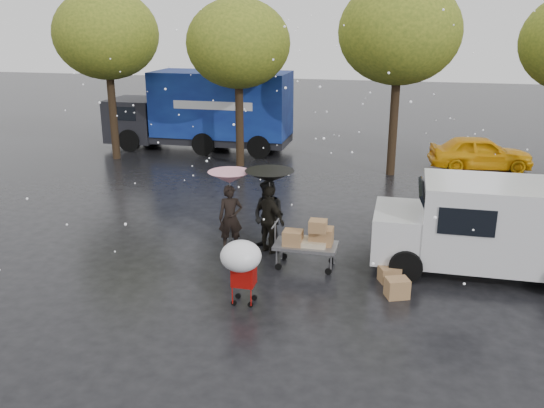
% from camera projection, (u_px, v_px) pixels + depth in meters
% --- Properties ---
extents(ground, '(90.00, 90.00, 0.00)m').
position_uv_depth(ground, '(265.00, 276.00, 13.40)').
color(ground, black).
rests_on(ground, ground).
extents(person_pink, '(0.72, 0.59, 1.71)m').
position_uv_depth(person_pink, '(231.00, 218.00, 14.72)').
color(person_pink, black).
rests_on(person_pink, ground).
extents(person_middle, '(1.09, 0.98, 1.83)m').
position_uv_depth(person_middle, '(269.00, 216.00, 14.65)').
color(person_middle, black).
rests_on(person_middle, ground).
extents(person_black, '(1.09, 0.95, 1.77)m').
position_uv_depth(person_black, '(270.00, 219.00, 14.52)').
color(person_black, black).
rests_on(person_black, ground).
extents(umbrella_pink, '(1.09, 1.09, 2.08)m').
position_uv_depth(umbrella_pink, '(230.00, 177.00, 14.39)').
color(umbrella_pink, '#4C4C4C').
rests_on(umbrella_pink, ground).
extents(umbrella_black, '(1.23, 1.23, 2.16)m').
position_uv_depth(umbrella_black, '(270.00, 177.00, 14.17)').
color(umbrella_black, '#4C4C4C').
rests_on(umbrella_black, ground).
extents(vendor_cart, '(1.52, 0.80, 1.27)m').
position_uv_depth(vendor_cart, '(309.00, 239.00, 13.66)').
color(vendor_cart, slate).
rests_on(vendor_cart, ground).
extents(shopping_cart, '(0.84, 0.84, 1.46)m').
position_uv_depth(shopping_cart, '(241.00, 259.00, 11.67)').
color(shopping_cart, '#A80D09').
rests_on(shopping_cart, ground).
extents(white_van, '(4.91, 2.18, 2.20)m').
position_uv_depth(white_van, '(489.00, 226.00, 13.27)').
color(white_van, silver).
rests_on(white_van, ground).
extents(blue_truck, '(8.30, 2.60, 3.50)m').
position_uv_depth(blue_truck, '(204.00, 111.00, 25.77)').
color(blue_truck, navy).
rests_on(blue_truck, ground).
extents(box_ground_near, '(0.58, 0.53, 0.43)m').
position_uv_depth(box_ground_near, '(397.00, 288.00, 12.34)').
color(box_ground_near, olive).
rests_on(box_ground_near, ground).
extents(box_ground_far, '(0.56, 0.51, 0.35)m').
position_uv_depth(box_ground_far, '(389.00, 274.00, 13.09)').
color(box_ground_far, olive).
rests_on(box_ground_far, ground).
extents(yellow_taxi, '(4.10, 2.11, 1.34)m').
position_uv_depth(yellow_taxi, '(480.00, 153.00, 22.67)').
color(yellow_taxi, '#F6AB0C').
rests_on(yellow_taxi, ground).
extents(tree_row, '(21.60, 4.40, 7.12)m').
position_uv_depth(tree_row, '(317.00, 38.00, 21.22)').
color(tree_row, black).
rests_on(tree_row, ground).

